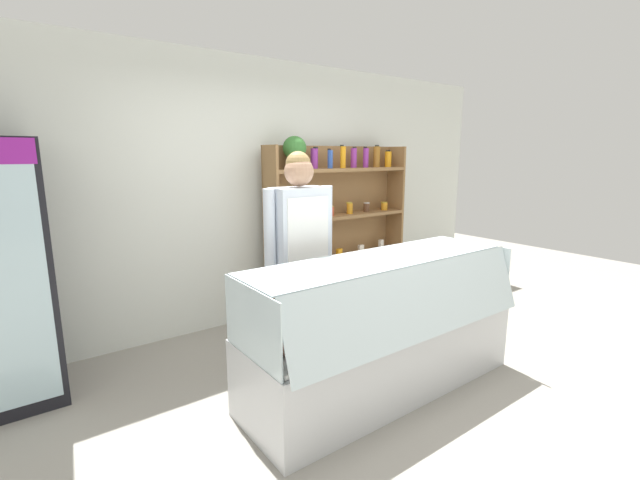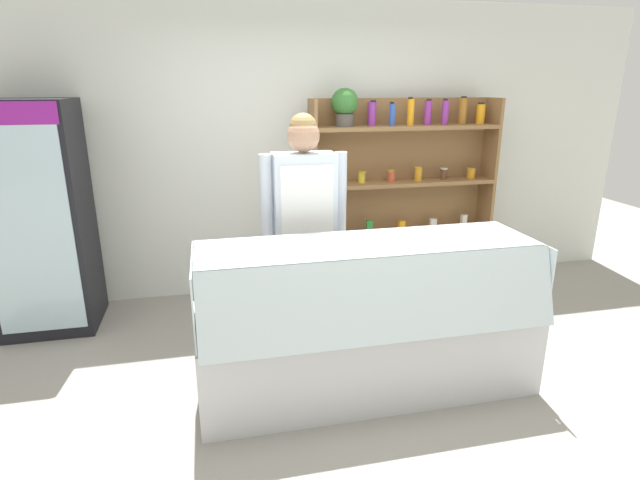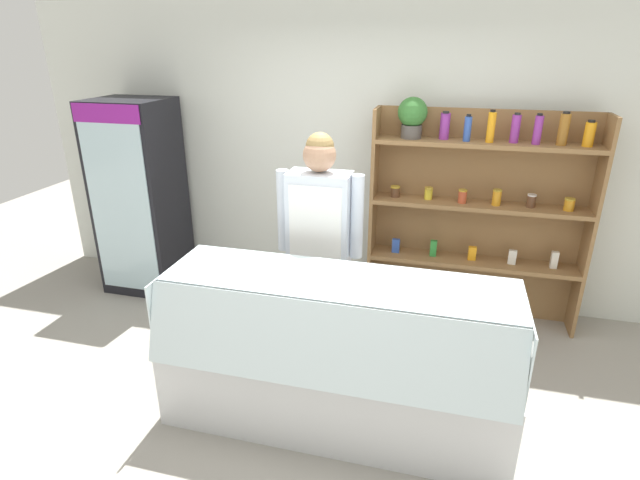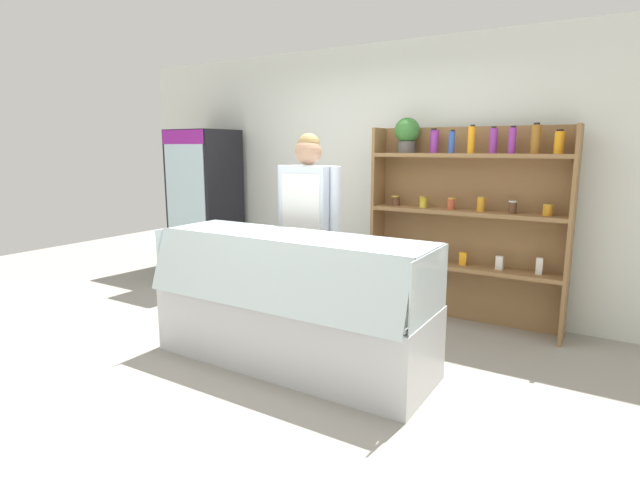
% 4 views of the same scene
% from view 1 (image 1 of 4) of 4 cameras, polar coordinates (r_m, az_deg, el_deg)
% --- Properties ---
extents(ground_plane, '(12.00, 12.00, 0.00)m').
position_cam_1_polar(ground_plane, '(3.43, 8.36, -19.40)').
color(ground_plane, gray).
extents(back_wall, '(6.80, 0.10, 2.70)m').
position_cam_1_polar(back_wall, '(4.56, -8.79, 6.23)').
color(back_wall, silver).
rests_on(back_wall, ground).
extents(shelving_unit, '(1.79, 0.29, 1.93)m').
position_cam_1_polar(shelving_unit, '(4.82, 1.81, 3.37)').
color(shelving_unit, olive).
rests_on(shelving_unit, ground).
extents(deli_display_case, '(2.18, 0.78, 1.01)m').
position_cam_1_polar(deli_display_case, '(3.34, 8.26, -14.20)').
color(deli_display_case, silver).
rests_on(deli_display_case, ground).
extents(shop_clerk, '(0.64, 0.25, 1.77)m').
position_cam_1_polar(shop_clerk, '(3.43, -2.69, -0.17)').
color(shop_clerk, '#2D2D38').
rests_on(shop_clerk, ground).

